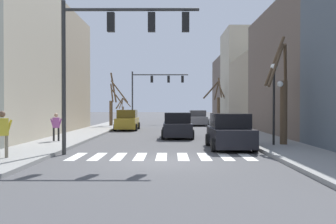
{
  "coord_description": "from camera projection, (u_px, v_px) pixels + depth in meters",
  "views": [
    {
      "loc": [
        0.36,
        -15.0,
        2.14
      ],
      "look_at": [
        0.16,
        23.05,
        1.55
      ],
      "focal_mm": 42.0,
      "sensor_mm": 36.0,
      "label": 1
    }
  ],
  "objects": [
    {
      "name": "pedestrian_on_left_sidewalk",
      "position": [
        56.0,
        125.0,
        22.27
      ],
      "size": [
        0.68,
        0.23,
        1.57
      ],
      "rotation": [
        0.0,
        0.0,
        3.21
      ],
      "color": "black",
      "rests_on": "sidewalk_left"
    },
    {
      "name": "ground_plane",
      "position": [
        161.0,
        162.0,
        15.03
      ],
      "size": [
        240.0,
        240.0,
        0.0
      ],
      "primitive_type": "plane",
      "color": "#4C4C4F"
    },
    {
      "name": "sidewalk_right",
      "position": [
        318.0,
        160.0,
        15.0
      ],
      "size": [
        2.9,
        90.0,
        0.15
      ],
      "color": "gray",
      "rests_on": "ground_plane"
    },
    {
      "name": "car_parked_right_far",
      "position": [
        127.0,
        121.0,
        34.77
      ],
      "size": [
        2.01,
        4.46,
        1.8
      ],
      "rotation": [
        0.0,
        0.0,
        1.57
      ],
      "color": "#A38423",
      "rests_on": "ground_plane"
    },
    {
      "name": "street_tree_left_mid",
      "position": [
        113.0,
        103.0,
        39.93
      ],
      "size": [
        2.02,
        2.31,
        5.39
      ],
      "color": "brown",
      "rests_on": "sidewalk_left"
    },
    {
      "name": "street_tree_right_near",
      "position": [
        122.0,
        109.0,
        49.98
      ],
      "size": [
        2.07,
        0.88,
        3.07
      ],
      "color": "brown",
      "rests_on": "sidewalk_left"
    },
    {
      "name": "pedestrian_on_right_sidewalk",
      "position": [
        2.0,
        130.0,
        14.98
      ],
      "size": [
        0.66,
        0.55,
        1.8
      ],
      "rotation": [
        0.0,
        0.0,
        0.67
      ],
      "color": "#7A705B",
      "rests_on": "sidewalk_left"
    },
    {
      "name": "street_tree_left_near",
      "position": [
        282.0,
        97.0,
        20.38
      ],
      "size": [
        1.91,
        3.21,
        5.6
      ],
      "color": "brown",
      "rests_on": "sidewalk_right"
    },
    {
      "name": "car_parked_left_near",
      "position": [
        177.0,
        126.0,
        26.33
      ],
      "size": [
        2.09,
        4.45,
        1.7
      ],
      "rotation": [
        0.0,
        0.0,
        1.57
      ],
      "color": "black",
      "rests_on": "ground_plane"
    },
    {
      "name": "traffic_signal_far",
      "position": [
        153.0,
        85.0,
        48.53
      ],
      "size": [
        6.99,
        0.28,
        6.4
      ],
      "color": "#2D2D2D",
      "rests_on": "ground_plane"
    },
    {
      "name": "street_lamp_right_corner",
      "position": [
        274.0,
        87.0,
        20.02
      ],
      "size": [
        0.95,
        0.36,
        4.15
      ],
      "color": "black",
      "rests_on": "sidewalk_right"
    },
    {
      "name": "car_parked_right_mid",
      "position": [
        197.0,
        118.0,
        43.09
      ],
      "size": [
        2.12,
        4.87,
        1.66
      ],
      "rotation": [
        0.0,
        0.0,
        1.57
      ],
      "color": "gray",
      "rests_on": "ground_plane"
    },
    {
      "name": "street_tree_left_far",
      "position": [
        218.0,
        101.0,
        49.96
      ],
      "size": [
        3.24,
        3.63,
        5.59
      ],
      "color": "brown",
      "rests_on": "sidewalk_right"
    },
    {
      "name": "sidewalk_left",
      "position": [
        4.0,
        160.0,
        15.06
      ],
      "size": [
        2.9,
        90.0,
        0.15
      ],
      "color": "gray",
      "rests_on": "ground_plane"
    },
    {
      "name": "crosswalk_stripes",
      "position": [
        162.0,
        157.0,
        16.55
      ],
      "size": [
        7.65,
        2.6,
        0.01
      ],
      "color": "white",
      "rests_on": "ground_plane"
    },
    {
      "name": "traffic_signal_near",
      "position": [
        112.0,
        41.0,
        17.16
      ],
      "size": [
        6.02,
        0.28,
        6.75
      ],
      "color": "#2D2D2D",
      "rests_on": "ground_plane"
    },
    {
      "name": "building_row_right",
      "position": [
        275.0,
        79.0,
        37.78
      ],
      "size": [
        6.0,
        56.79,
        11.91
      ],
      "color": "#515B66",
      "rests_on": "ground_plane"
    },
    {
      "name": "car_driving_away_lane",
      "position": [
        230.0,
        132.0,
        19.63
      ],
      "size": [
        2.15,
        4.54,
        1.76
      ],
      "rotation": [
        0.0,
        0.0,
        1.57
      ],
      "color": "black",
      "rests_on": "ground_plane"
    }
  ]
}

